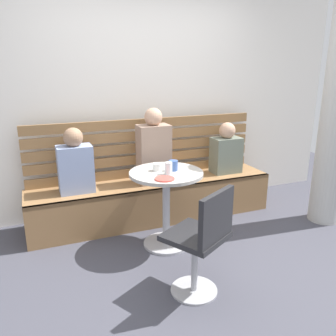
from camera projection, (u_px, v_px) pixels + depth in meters
ground at (203, 275)px, 2.86m from camera, size 8.00×8.00×0.00m
back_wall at (140, 86)px, 3.91m from camera, size 5.20×0.10×2.90m
booth_bench at (154, 200)px, 3.86m from camera, size 2.70×0.52×0.44m
booth_backrest at (146, 147)px, 3.92m from camera, size 2.65×0.04×0.66m
cafe_table at (166, 194)px, 3.20m from camera, size 0.68×0.68×0.74m
white_chair at (203, 239)px, 2.49m from camera, size 0.55×0.55×0.85m
person_adult at (154, 149)px, 3.69m from camera, size 0.34×0.22×0.81m
person_child_left at (75, 164)px, 3.42m from camera, size 0.34×0.22×0.66m
person_child_middle at (226, 151)px, 4.07m from camera, size 0.34×0.22×0.60m
cup_water_clear at (168, 168)px, 3.05m from camera, size 0.07×0.07×0.11m
cup_mug_blue at (173, 166)px, 3.16m from camera, size 0.08×0.08×0.09m
cup_ceramic_white at (157, 167)px, 3.16m from camera, size 0.08×0.08×0.07m
plate_small at (165, 179)px, 2.93m from camera, size 0.17×0.17×0.01m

